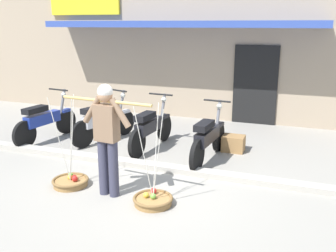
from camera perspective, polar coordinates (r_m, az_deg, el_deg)
name	(u,v)px	position (r m, az deg, el deg)	size (l,w,h in m)	color
ground_plane	(140,184)	(6.19, -4.25, -8.77)	(90.00, 90.00, 0.00)	gray
sidewalk_curb	(156,166)	(6.77, -1.79, -6.13)	(20.00, 0.24, 0.10)	#AEA89C
fruit_vendor	(107,133)	(5.55, -9.23, -1.06)	(1.50, 0.23, 1.70)	#38384C
fruit_basket_left_side	(153,199)	(5.52, -2.30, -11.03)	(0.58, 0.58, 1.45)	#9E7542
fruit_basket_right_side	(71,181)	(6.30, -14.53, -8.07)	(0.58, 0.58, 1.45)	#9E7542
motorcycle_nearest_shop	(45,121)	(8.69, -18.14, 0.76)	(0.54, 1.82, 1.09)	black
motorcycle_second_in_row	(103,121)	(8.34, -9.81, 0.71)	(0.71, 1.76, 1.09)	black
motorcycle_third_in_row	(151,128)	(7.70, -2.63, -0.30)	(0.54, 1.82, 1.09)	black
motorcycle_end_of_row	(208,138)	(7.07, 6.10, -1.79)	(0.54, 1.82, 1.09)	black
storefront_building	(207,37)	(12.59, 5.90, 13.31)	(13.00, 6.00, 4.20)	tan
wooden_crate	(233,143)	(7.78, 9.86, -2.61)	(0.44, 0.36, 0.32)	olive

